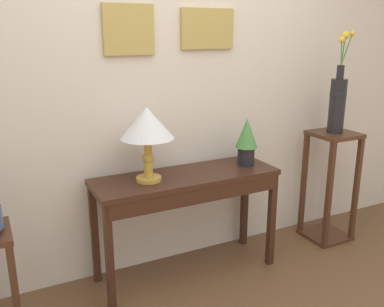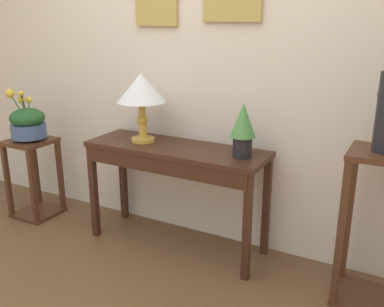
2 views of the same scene
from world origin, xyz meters
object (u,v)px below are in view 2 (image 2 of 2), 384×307
at_px(table_lamp, 141,91).
at_px(pedestal_stand_left, 34,178).
at_px(pedestal_stand_right, 372,229).
at_px(potted_plant_on_console, 243,127).
at_px(planter_bowl_wide_left, 27,122).
at_px(console_table, 174,162).

distance_m(table_lamp, pedestal_stand_left, 1.27).
bearing_deg(table_lamp, pedestal_stand_right, -1.33).
xyz_separation_m(potted_plant_on_console, pedestal_stand_right, (0.79, -0.04, -0.47)).
height_order(table_lamp, potted_plant_on_console, table_lamp).
relative_size(planter_bowl_wide_left, pedestal_stand_right, 0.45).
height_order(potted_plant_on_console, planter_bowl_wide_left, potted_plant_on_console).
bearing_deg(console_table, planter_bowl_wide_left, -175.70).
xyz_separation_m(planter_bowl_wide_left, pedestal_stand_right, (2.54, 0.08, -0.33)).
distance_m(planter_bowl_wide_left, pedestal_stand_right, 2.56).
relative_size(table_lamp, potted_plant_on_console, 1.41).
bearing_deg(pedestal_stand_right, planter_bowl_wide_left, -178.10).
bearing_deg(pedestal_stand_right, table_lamp, 178.67).
relative_size(console_table, planter_bowl_wide_left, 3.10).
xyz_separation_m(table_lamp, potted_plant_on_console, (0.74, 0.00, -0.17)).
distance_m(potted_plant_on_console, pedestal_stand_left, 1.85).
height_order(potted_plant_on_console, pedestal_stand_left, potted_plant_on_console).
xyz_separation_m(table_lamp, pedestal_stand_left, (-1.00, -0.12, -0.77)).
bearing_deg(pedestal_stand_left, table_lamp, 6.78).
height_order(table_lamp, pedestal_stand_left, table_lamp).
xyz_separation_m(pedestal_stand_left, planter_bowl_wide_left, (-0.00, -0.00, 0.46)).
height_order(pedestal_stand_left, pedestal_stand_right, pedestal_stand_right).
bearing_deg(pedestal_stand_right, console_table, 179.49).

